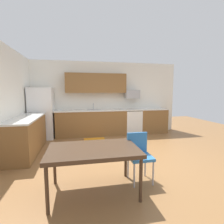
% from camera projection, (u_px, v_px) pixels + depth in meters
% --- Properties ---
extents(ground_plane, '(12.00, 12.00, 0.00)m').
position_uv_depth(ground_plane, '(120.00, 157.00, 4.18)').
color(ground_plane, olive).
extents(wall_back, '(5.80, 0.10, 2.70)m').
position_uv_depth(wall_back, '(103.00, 98.00, 6.60)').
color(wall_back, white).
rests_on(wall_back, ground).
extents(cabinet_run_back, '(2.51, 0.60, 0.90)m').
position_uv_depth(cabinet_run_back, '(92.00, 123.00, 6.27)').
color(cabinet_run_back, brown).
rests_on(cabinet_run_back, ground).
extents(cabinet_run_back_right, '(1.04, 0.60, 0.90)m').
position_uv_depth(cabinet_run_back_right, '(152.00, 121.00, 6.74)').
color(cabinet_run_back_right, brown).
rests_on(cabinet_run_back_right, ground).
extents(cabinet_run_left, '(0.60, 2.00, 0.90)m').
position_uv_depth(cabinet_run_left, '(27.00, 136.00, 4.45)').
color(cabinet_run_left, brown).
rests_on(cabinet_run_left, ground).
extents(countertop_back, '(4.80, 0.64, 0.04)m').
position_uv_depth(countertop_back, '(105.00, 110.00, 6.31)').
color(countertop_back, silver).
rests_on(countertop_back, cabinet_run_back).
extents(countertop_left, '(0.64, 2.00, 0.04)m').
position_uv_depth(countertop_left, '(26.00, 118.00, 4.39)').
color(countertop_left, silver).
rests_on(countertop_left, cabinet_run_left).
extents(upper_cabinets_back, '(2.20, 0.34, 0.70)m').
position_uv_depth(upper_cabinets_back, '(96.00, 83.00, 6.26)').
color(upper_cabinets_back, brown).
extents(refrigerator, '(0.76, 0.70, 1.73)m').
position_uv_depth(refrigerator, '(42.00, 113.00, 5.80)').
color(refrigerator, white).
rests_on(refrigerator, ground).
extents(oven_range, '(0.60, 0.60, 0.91)m').
position_uv_depth(oven_range, '(132.00, 122.00, 6.57)').
color(oven_range, white).
rests_on(oven_range, ground).
extents(microwave, '(0.54, 0.36, 0.32)m').
position_uv_depth(microwave, '(132.00, 94.00, 6.55)').
color(microwave, '#9EA0A5').
extents(sink_basin, '(0.48, 0.40, 0.14)m').
position_uv_depth(sink_basin, '(94.00, 111.00, 6.23)').
color(sink_basin, '#A5A8AD').
rests_on(sink_basin, countertop_back).
extents(sink_faucet, '(0.02, 0.02, 0.24)m').
position_uv_depth(sink_faucet, '(93.00, 107.00, 6.39)').
color(sink_faucet, '#B2B5BA').
rests_on(sink_faucet, countertop_back).
extents(dining_table, '(1.40, 0.90, 0.72)m').
position_uv_depth(dining_table, '(93.00, 152.00, 2.68)').
color(dining_table, '#422D1E').
rests_on(dining_table, ground).
extents(chair_near_table, '(0.40, 0.40, 0.85)m').
position_uv_depth(chair_near_table, '(139.00, 153.00, 3.08)').
color(chair_near_table, '#2D72B7').
rests_on(chair_near_table, ground).
extents(floor_mat, '(0.70, 0.50, 0.01)m').
position_uv_depth(floor_mat, '(95.00, 140.00, 5.69)').
color(floor_mat, orange).
rests_on(floor_mat, ground).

